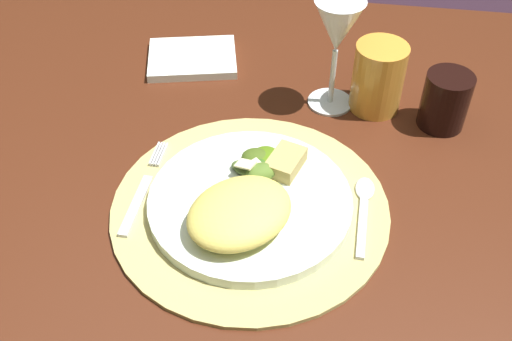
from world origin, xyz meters
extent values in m
cube|color=#492011|center=(0.00, 0.00, 0.70)|extent=(1.46, 0.98, 0.03)
cylinder|color=tan|center=(0.04, -0.07, 0.72)|extent=(0.35, 0.35, 0.01)
cylinder|color=silver|center=(0.04, -0.07, 0.73)|extent=(0.25, 0.25, 0.02)
ellipsoid|color=#E5D05C|center=(0.03, -0.11, 0.76)|extent=(0.17, 0.17, 0.04)
ellipsoid|color=#496C13|center=(0.05, 0.00, 0.75)|extent=(0.04, 0.05, 0.01)
ellipsoid|color=#32581C|center=(0.04, -0.03, 0.75)|extent=(0.05, 0.06, 0.02)
ellipsoid|color=#41581A|center=(0.03, 0.00, 0.75)|extent=(0.04, 0.04, 0.02)
ellipsoid|color=#506C26|center=(0.05, -0.03, 0.75)|extent=(0.05, 0.05, 0.02)
ellipsoid|color=#455B2A|center=(0.03, -0.02, 0.75)|extent=(0.05, 0.04, 0.01)
cube|color=beige|center=(0.04, -0.03, 0.76)|extent=(0.03, 0.03, 0.01)
cube|color=beige|center=(0.03, -0.03, 0.76)|extent=(0.03, 0.03, 0.01)
cube|color=tan|center=(0.07, -0.01, 0.75)|extent=(0.05, 0.06, 0.02)
cube|color=silver|center=(-0.10, -0.09, 0.73)|extent=(0.02, 0.10, 0.00)
cube|color=silver|center=(-0.11, 0.01, 0.73)|extent=(0.00, 0.05, 0.00)
cube|color=silver|center=(-0.10, 0.01, 0.73)|extent=(0.00, 0.05, 0.00)
cube|color=silver|center=(-0.10, 0.01, 0.73)|extent=(0.00, 0.05, 0.00)
cube|color=silver|center=(-0.09, 0.01, 0.73)|extent=(0.00, 0.05, 0.00)
cube|color=silver|center=(0.18, -0.08, 0.73)|extent=(0.01, 0.10, 0.00)
ellipsoid|color=silver|center=(0.18, -0.02, 0.73)|extent=(0.02, 0.04, 0.01)
cube|color=white|center=(-0.11, 0.25, 0.73)|extent=(0.16, 0.14, 0.01)
cylinder|color=silver|center=(0.12, 0.17, 0.72)|extent=(0.07, 0.07, 0.00)
cylinder|color=silver|center=(0.12, 0.17, 0.77)|extent=(0.01, 0.01, 0.09)
cone|color=silver|center=(0.12, 0.17, 0.85)|extent=(0.07, 0.07, 0.08)
cylinder|color=orange|center=(0.19, 0.17, 0.77)|extent=(0.08, 0.08, 0.10)
cylinder|color=black|center=(0.28, 0.14, 0.76)|extent=(0.07, 0.07, 0.08)
camera|label=1|loc=(0.12, -0.57, 1.28)|focal=42.40mm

